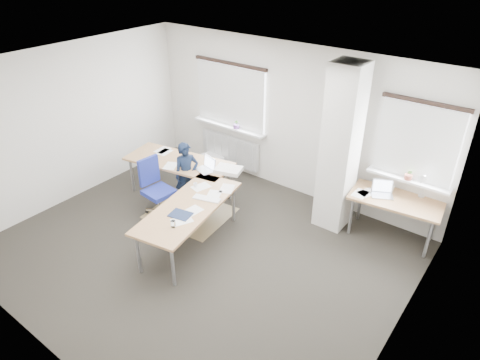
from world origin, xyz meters
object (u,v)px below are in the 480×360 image
Objects in this scene: task_chair at (158,200)px; person at (187,175)px; desk_side at (396,201)px; desk_main at (186,184)px.

person is at bearing 76.19° from task_chair.
desk_side is 1.20× the size of person.
person is (-3.32, -1.27, -0.07)m from desk_side.
desk_side reaches higher than task_chair.
task_chair is at bearing -166.37° from desk_main.
task_chair is 0.86× the size of person.
desk_main is 2.68× the size of task_chair.
desk_main is 0.46m from person.
desk_side is 1.40× the size of task_chair.
task_chair is (-0.50, -0.22, -0.40)m from desk_main.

